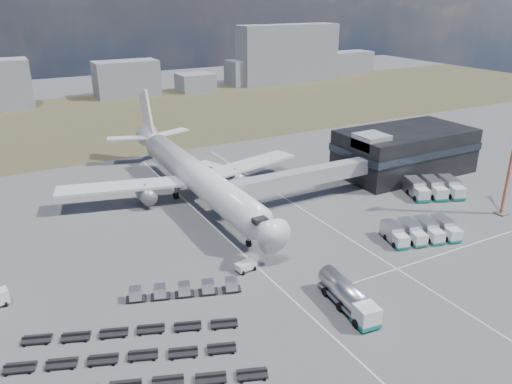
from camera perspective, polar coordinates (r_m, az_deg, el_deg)
ground at (r=74.54m, az=2.44°, el=-9.03°), size 420.00×420.00×0.00m
grass_strip at (r=172.30m, az=-16.95°, el=7.95°), size 420.00×90.00×0.01m
lane_markings at (r=81.51m, az=7.28°, el=-6.34°), size 47.12×110.00×0.01m
terminal at (r=117.76m, az=16.59°, el=4.57°), size 30.40×16.40×11.00m
jet_bridge at (r=95.76m, az=4.35°, el=1.44°), size 30.30×3.80×7.05m
airliner at (r=98.85m, az=-7.23°, el=2.13°), size 51.59×64.53×17.62m
skyline at (r=207.25m, az=-17.48°, el=12.61°), size 305.50×25.46×25.65m
fuel_tanker at (r=66.69m, az=10.49°, el=-11.65°), size 4.01×11.31×3.58m
pushback_tug at (r=74.31m, az=-1.19°, el=-8.50°), size 3.21×2.14×1.37m
catering_truck at (r=110.50m, az=-5.07°, el=2.31°), size 5.08×7.39×3.14m
service_trucks_near at (r=87.50m, az=18.29°, el=-4.25°), size 13.02×9.29×2.61m
service_trucks_far at (r=106.89m, az=19.68°, el=0.43°), size 12.11×10.73×3.05m
uld_row at (r=69.13m, az=-8.21°, el=-10.95°), size 15.14×6.37×1.69m
baggage_dollies at (r=58.37m, az=-15.21°, el=-19.36°), size 32.19×24.50×0.79m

